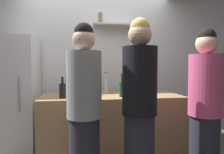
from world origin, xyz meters
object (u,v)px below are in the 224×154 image
wine_bottle_pale_glass (106,85)px  person_grey_hoodie (84,113)px  utensil_holder (92,91)px  water_bottle_plastic (67,87)px  wine_bottle_green_glass (122,88)px  refrigerator (13,97)px  person_pink_top (205,111)px  wine_bottle_dark_glass (63,90)px  person_blonde (139,109)px  baking_pan (137,94)px

wine_bottle_pale_glass → person_grey_hoodie: bearing=-108.7°
utensil_holder → water_bottle_plastic: bearing=146.9°
wine_bottle_green_glass → water_bottle_plastic: wine_bottle_green_glass is taller
refrigerator → person_grey_hoodie: bearing=-48.9°
refrigerator → person_pink_top: bearing=-28.4°
person_pink_top → wine_bottle_pale_glass: bearing=105.8°
refrigerator → wine_bottle_dark_glass: (0.75, -0.55, 0.15)m
wine_bottle_pale_glass → person_pink_top: 1.40m
utensil_holder → person_grey_hoodie: size_ratio=0.13×
person_blonde → person_pink_top: bearing=85.9°
refrigerator → person_blonde: person_blonde is taller
person_grey_hoodie → refrigerator: bearing=-154.6°
utensil_holder → person_grey_hoodie: (-0.12, -0.80, -0.12)m
baking_pan → water_bottle_plastic: (-0.95, 0.35, 0.07)m
utensil_holder → person_blonde: person_blonde is taller
person_blonde → wine_bottle_dark_glass: bearing=-134.9°
person_pink_top → water_bottle_plastic: bearing=118.5°
wine_bottle_pale_glass → water_bottle_plastic: (-0.56, 0.03, -0.02)m
person_grey_hoodie → person_pink_top: (1.24, -0.06, -0.02)m
water_bottle_plastic → person_grey_hoodie: person_grey_hoodie is taller
refrigerator → wine_bottle_dark_glass: 0.94m
refrigerator → wine_bottle_pale_glass: refrigerator is taller
refrigerator → wine_bottle_dark_glass: size_ratio=6.16×
wine_bottle_green_glass → wine_bottle_dark_glass: size_ratio=1.09×
refrigerator → person_blonde: (1.54, -1.22, 0.03)m
wine_bottle_green_glass → person_blonde: person_blonde is taller
wine_bottle_green_glass → wine_bottle_dark_glass: bearing=-179.8°
person_pink_top → person_blonde: bearing=155.5°
wine_bottle_dark_glass → wine_bottle_pale_glass: bearing=33.3°
refrigerator → wine_bottle_dark_glass: refrigerator is taller
person_blonde → person_grey_hoodie: bearing=-101.9°
refrigerator → wine_bottle_green_glass: size_ratio=5.67×
person_grey_hoodie → person_blonde: size_ratio=0.97×
refrigerator → person_pink_top: refrigerator is taller
wine_bottle_green_glass → person_grey_hoodie: bearing=-129.5°
utensil_holder → person_blonde: size_ratio=0.12×
wine_bottle_green_glass → wine_bottle_dark_glass: wine_bottle_green_glass is taller
wine_bottle_pale_glass → person_pink_top: size_ratio=0.18×
refrigerator → baking_pan: refrigerator is taller
refrigerator → water_bottle_plastic: (0.78, -0.12, 0.14)m
utensil_holder → wine_bottle_dark_glass: 0.43m
refrigerator → person_blonde: bearing=-38.4°
wine_bottle_dark_glass → person_grey_hoodie: (0.25, -0.60, -0.16)m
water_bottle_plastic → utensil_holder: bearing=-33.1°
refrigerator → wine_bottle_pale_glass: (1.34, -0.16, 0.17)m
wine_bottle_pale_glass → person_grey_hoodie: (-0.34, -0.99, -0.17)m
wine_bottle_pale_glass → utensil_holder: bearing=-137.4°
utensil_holder → person_blonde: bearing=-64.6°
baking_pan → utensil_holder: 0.61m
utensil_holder → wine_bottle_green_glass: (0.37, -0.19, 0.04)m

